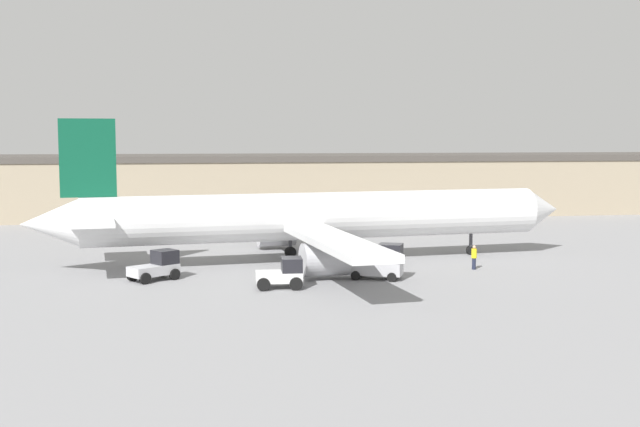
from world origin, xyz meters
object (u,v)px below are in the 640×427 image
airplane (308,218)px  pushback_tug (157,266)px  ground_crew_worker (474,257)px  baggage_tug (283,273)px  belt_loader_truck (380,263)px

airplane → pushback_tug: bearing=-158.7°
airplane → ground_crew_worker: 12.82m
ground_crew_worker → pushback_tug: pushback_tug is taller
ground_crew_worker → baggage_tug: bearing=173.4°
pushback_tug → belt_loader_truck: bearing=-43.2°
baggage_tug → belt_loader_truck: (6.85, 2.10, 0.18)m
ground_crew_worker → belt_loader_truck: 8.10m
baggage_tug → pushback_tug: 9.05m
baggage_tug → belt_loader_truck: belt_loader_truck is taller
ground_crew_worker → baggage_tug: size_ratio=0.59×
ground_crew_worker → belt_loader_truck: belt_loader_truck is taller
airplane → belt_loader_truck: (3.83, -7.98, -2.32)m
airplane → belt_loader_truck: bearing=-71.5°
baggage_tug → belt_loader_truck: 7.16m
pushback_tug → airplane: bearing=-7.2°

